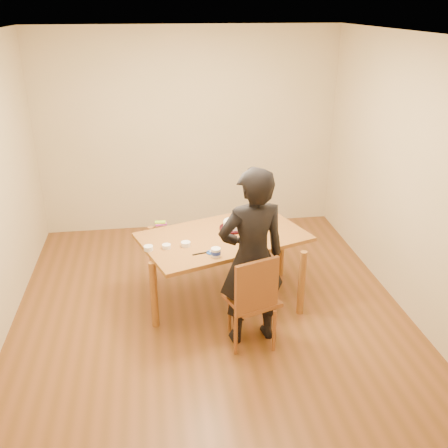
{
  "coord_description": "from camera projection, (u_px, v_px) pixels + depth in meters",
  "views": [
    {
      "loc": [
        -0.51,
        -4.34,
        2.95
      ],
      "look_at": [
        0.17,
        0.2,
        0.9
      ],
      "focal_mm": 40.0,
      "sensor_mm": 36.0,
      "label": 1
    }
  ],
  "objects": [
    {
      "name": "room_shell",
      "position": [
        205.0,
        178.0,
        4.95
      ],
      "size": [
        4.0,
        4.5,
        2.7
      ],
      "color": "brown",
      "rests_on": "ground"
    },
    {
      "name": "dining_table",
      "position": [
        223.0,
        237.0,
        5.14
      ],
      "size": [
        1.87,
        1.46,
        0.04
      ],
      "primitive_type": "cube",
      "rotation": [
        0.0,
        0.0,
        0.33
      ],
      "color": "brown",
      "rests_on": "floor"
    },
    {
      "name": "dining_chair",
      "position": [
        252.0,
        300.0,
        4.57
      ],
      "size": [
        0.53,
        0.53,
        0.04
      ],
      "primitive_type": "cube",
      "rotation": [
        0.0,
        0.0,
        0.33
      ],
      "color": "brown",
      "rests_on": "floor"
    },
    {
      "name": "cake_plate",
      "position": [
        233.0,
        228.0,
        5.27
      ],
      "size": [
        0.28,
        0.28,
        0.02
      ],
      "primitive_type": "cylinder",
      "color": "#BA0C36",
      "rests_on": "dining_table"
    },
    {
      "name": "cake",
      "position": [
        233.0,
        224.0,
        5.25
      ],
      "size": [
        0.2,
        0.2,
        0.06
      ],
      "primitive_type": "cylinder",
      "color": "white",
      "rests_on": "cake_plate"
    },
    {
      "name": "frosting_dome",
      "position": [
        233.0,
        220.0,
        5.23
      ],
      "size": [
        0.2,
        0.2,
        0.03
      ],
      "primitive_type": "ellipsoid",
      "color": "white",
      "rests_on": "cake"
    },
    {
      "name": "frosting_tub",
      "position": [
        216.0,
        252.0,
        4.69
      ],
      "size": [
        0.09,
        0.09,
        0.08
      ],
      "primitive_type": "cylinder",
      "color": "white",
      "rests_on": "dining_table"
    },
    {
      "name": "frosting_lid",
      "position": [
        211.0,
        252.0,
        4.77
      ],
      "size": [
        0.1,
        0.1,
        0.01
      ],
      "primitive_type": "cylinder",
      "color": "navy",
      "rests_on": "dining_table"
    },
    {
      "name": "frosting_dollop",
      "position": [
        211.0,
        251.0,
        4.76
      ],
      "size": [
        0.04,
        0.04,
        0.02
      ],
      "primitive_type": "ellipsoid",
      "color": "white",
      "rests_on": "frosting_lid"
    },
    {
      "name": "ramekin_green",
      "position": [
        166.0,
        246.0,
        4.85
      ],
      "size": [
        0.08,
        0.08,
        0.04
      ],
      "primitive_type": "cylinder",
      "color": "white",
      "rests_on": "dining_table"
    },
    {
      "name": "ramekin_yellow",
      "position": [
        186.0,
        244.0,
        4.89
      ],
      "size": [
        0.09,
        0.09,
        0.04
      ],
      "primitive_type": "cylinder",
      "color": "white",
      "rests_on": "dining_table"
    },
    {
      "name": "ramekin_multi",
      "position": [
        148.0,
        248.0,
        4.81
      ],
      "size": [
        0.09,
        0.09,
        0.04
      ],
      "primitive_type": "cylinder",
      "color": "white",
      "rests_on": "dining_table"
    },
    {
      "name": "candy_box_pink",
      "position": [
        161.0,
        224.0,
        5.37
      ],
      "size": [
        0.13,
        0.08,
        0.02
      ],
      "primitive_type": "cube",
      "rotation": [
        0.0,
        0.0,
        0.15
      ],
      "color": "#E135A9",
      "rests_on": "dining_table"
    },
    {
      "name": "candy_box_green",
      "position": [
        160.0,
        222.0,
        5.36
      ],
      "size": [
        0.12,
        0.06,
        0.02
      ],
      "primitive_type": "cube",
      "rotation": [
        0.0,
        0.0,
        -0.03
      ],
      "color": "green",
      "rests_on": "candy_box_pink"
    },
    {
      "name": "spatula",
      "position": [
        201.0,
        253.0,
        4.75
      ],
      "size": [
        0.16,
        0.05,
        0.01
      ],
      "primitive_type": "cube",
      "rotation": [
        0.0,
        0.0,
        0.23
      ],
      "color": "black",
      "rests_on": "dining_table"
    },
    {
      "name": "person",
      "position": [
        252.0,
        258.0,
        4.45
      ],
      "size": [
        0.68,
        0.5,
        1.71
      ],
      "primitive_type": "imported",
      "rotation": [
        0.0,
        0.0,
        3.3
      ],
      "color": "black",
      "rests_on": "floor"
    }
  ]
}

